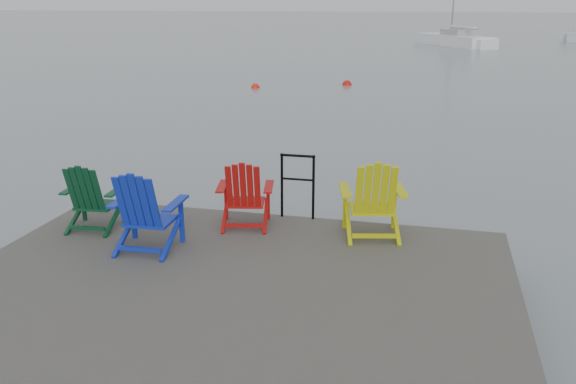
% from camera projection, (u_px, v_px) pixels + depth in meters
% --- Properties ---
extents(ground, '(400.00, 400.00, 0.00)m').
position_uv_depth(ground, '(222.00, 338.00, 6.36)').
color(ground, slate).
rests_on(ground, ground).
extents(dock, '(6.00, 5.00, 1.40)m').
position_uv_depth(dock, '(221.00, 308.00, 6.26)').
color(dock, '#2F2D2A').
rests_on(dock, ground).
extents(handrail, '(0.48, 0.04, 0.90)m').
position_uv_depth(handrail, '(298.00, 180.00, 8.27)').
color(handrail, black).
rests_on(handrail, dock).
extents(chair_green, '(0.76, 0.71, 0.90)m').
position_uv_depth(chair_green, '(92.00, 196.00, 7.87)').
color(chair_green, '#0A3B20').
rests_on(chair_green, dock).
extents(chair_blue, '(0.82, 0.77, 1.01)m').
position_uv_depth(chair_blue, '(145.00, 210.00, 7.18)').
color(chair_blue, '#112AB4').
rests_on(chair_blue, dock).
extents(chair_red, '(0.83, 0.78, 0.92)m').
position_uv_depth(chair_red, '(245.00, 193.00, 7.96)').
color(chair_red, '#B10F0D').
rests_on(chair_red, dock).
extents(chair_yellow, '(0.93, 0.88, 1.02)m').
position_uv_depth(chair_yellow, '(373.00, 198.00, 7.59)').
color(chair_yellow, '#C6CA0B').
rests_on(chair_yellow, dock).
extents(sailboat_near, '(6.21, 8.36, 11.64)m').
position_uv_depth(sailboat_near, '(454.00, 41.00, 48.07)').
color(sailboat_near, white).
rests_on(sailboat_near, ground).
extents(buoy_a, '(0.40, 0.40, 0.40)m').
position_uv_depth(buoy_a, '(347.00, 85.00, 25.48)').
color(buoy_a, red).
rests_on(buoy_a, ground).
extents(buoy_b, '(0.35, 0.35, 0.35)m').
position_uv_depth(buoy_b, '(255.00, 88.00, 24.67)').
color(buoy_b, red).
rests_on(buoy_b, ground).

